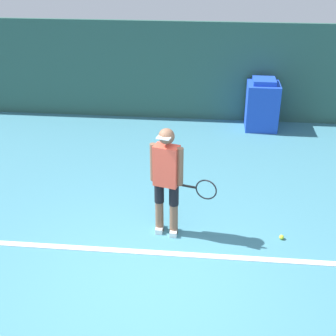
# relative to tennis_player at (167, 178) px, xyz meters

# --- Properties ---
(ground_plane) EXTENTS (24.00, 24.00, 0.00)m
(ground_plane) POSITION_rel_tennis_player_xyz_m (-0.12, -1.06, -0.91)
(ground_plane) COLOR teal
(back_wall) EXTENTS (24.00, 0.10, 2.21)m
(back_wall) POSITION_rel_tennis_player_xyz_m (-0.12, 4.71, 0.20)
(back_wall) COLOR #2D564C
(back_wall) RESTS_ON ground_plane
(court_baseline) EXTENTS (21.60, 0.10, 0.01)m
(court_baseline) POSITION_rel_tennis_player_xyz_m (-0.12, -0.52, -0.90)
(court_baseline) COLOR white
(court_baseline) RESTS_ON ground_plane
(tennis_player) EXTENTS (0.94, 0.35, 1.64)m
(tennis_player) POSITION_rel_tennis_player_xyz_m (0.00, 0.00, 0.00)
(tennis_player) COLOR brown
(tennis_player) RESTS_ON ground_plane
(tennis_ball) EXTENTS (0.07, 0.07, 0.07)m
(tennis_ball) POSITION_rel_tennis_player_xyz_m (1.65, -0.01, -0.87)
(tennis_ball) COLOR #D1E533
(tennis_ball) RESTS_ON ground_plane
(covered_chair) EXTENTS (0.69, 0.71, 1.12)m
(covered_chair) POSITION_rel_tennis_player_xyz_m (1.66, 4.25, -0.37)
(covered_chair) COLOR blue
(covered_chair) RESTS_ON ground_plane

